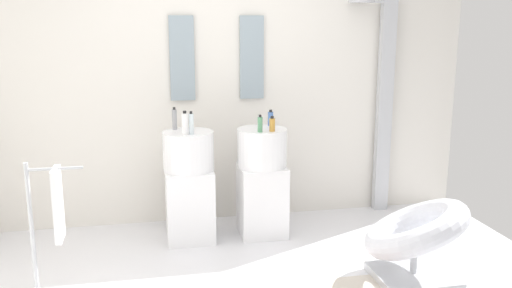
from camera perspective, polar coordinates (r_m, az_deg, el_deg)
The scene contains 14 objects.
rear_partition at distance 5.15m, azimuth -4.08°, elevation 6.36°, with size 4.80×0.10×2.60m, color silver.
pedestal_sink_left at distance 4.76m, azimuth -6.90°, elevation -4.17°, with size 0.43×0.43×1.05m.
pedestal_sink_right at distance 4.84m, azimuth 0.63°, elevation -3.77°, with size 0.43×0.43×1.05m.
vanity_mirror_left at distance 5.03m, azimuth -7.65°, elevation 8.75°, with size 0.22×0.03×0.75m, color #8C9EA8.
vanity_mirror_right at distance 5.11m, azimuth -0.45°, elevation 8.92°, with size 0.22×0.03×0.75m, color #8C9EA8.
shower_column at distance 5.50m, azimuth 12.99°, elevation 4.16°, with size 0.49×0.24×2.05m.
lounge_chair at distance 4.18m, azimuth 16.17°, elevation -9.05°, with size 1.08×1.08×0.65m.
towel_rack at distance 3.98m, azimuth -20.18°, elevation -6.20°, with size 0.37×0.22×0.95m.
soap_bottle_grey at distance 4.74m, azimuth -8.42°, elevation 2.55°, with size 0.04×0.04×0.19m.
soap_bottle_amber at distance 4.62m, azimuth 1.68°, elevation 2.03°, with size 0.05×0.05×0.13m.
soap_bottle_clear at distance 4.51m, azimuth -6.71°, elevation 2.10°, with size 0.04×0.04×0.19m.
soap_bottle_blue at distance 4.86m, azimuth 1.52°, elevation 2.64°, with size 0.05×0.05×0.14m.
soap_bottle_white at distance 4.50m, azimuth -7.35°, elevation 2.09°, with size 0.05×0.05×0.20m.
soap_bottle_green at distance 4.58m, azimuth 0.42°, elevation 2.05°, with size 0.04×0.04×0.15m.
Camera 1 is at (-0.65, -3.43, 1.86)m, focal length 38.73 mm.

